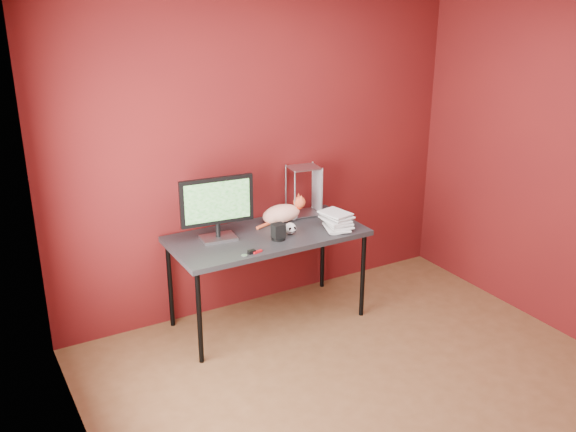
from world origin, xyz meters
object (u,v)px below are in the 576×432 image
skull_mug (290,228)px  speaker (278,232)px  desk (267,240)px  cat (282,213)px  book_stack (328,140)px  monitor (217,205)px

skull_mug → speaker: speaker is taller
speaker → desk: bearing=96.5°
cat → skull_mug: (-0.07, -0.26, -0.03)m
speaker → cat: bearing=56.1°
skull_mug → book_stack: 0.73m
desk → cat: size_ratio=3.28×
monitor → book_stack: 0.95m
monitor → skull_mug: size_ratio=6.10×
cat → skull_mug: size_ratio=5.01×
desk → skull_mug: 0.20m
speaker → book_stack: 0.78m
skull_mug → cat: bearing=79.0°
skull_mug → book_stack: book_stack is taller
book_stack → cat: bearing=124.5°
desk → book_stack: size_ratio=1.06×
cat → speaker: (-0.21, -0.31, -0.02)m
desk → skull_mug: bearing=-31.7°
desk → speaker: 0.18m
speaker → book_stack: (0.42, -0.00, 0.65)m
desk → skull_mug: size_ratio=16.43×
cat → desk: bearing=-138.0°
monitor → skull_mug: bearing=-12.9°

